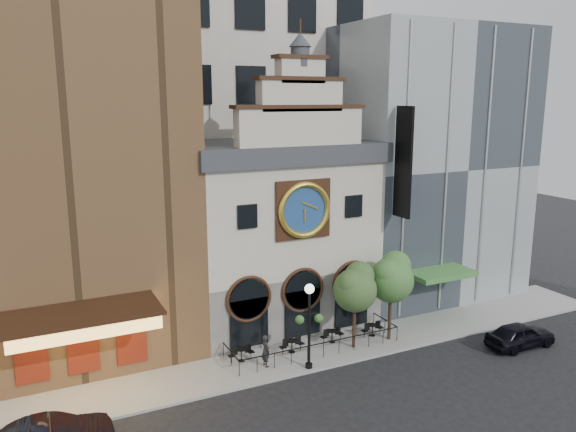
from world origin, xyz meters
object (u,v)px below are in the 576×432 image
(bistro_2, at_px, (332,335))
(bistro_0, at_px, (241,354))
(car_right, at_px, (520,335))
(bistro_1, at_px, (292,345))
(bistro_3, at_px, (372,329))
(tree_right, at_px, (392,276))
(lamppost, at_px, (309,317))
(tree_left, at_px, (355,286))
(pedestrian, at_px, (266,351))

(bistro_2, bearing_deg, bistro_0, 179.30)
(bistro_0, distance_m, car_right, 17.22)
(bistro_1, distance_m, bistro_2, 2.90)
(bistro_2, relative_size, bistro_3, 1.00)
(bistro_1, xyz_separation_m, car_right, (13.19, -5.20, 0.17))
(tree_right, bearing_deg, bistro_3, 132.55)
(car_right, bearing_deg, lamppost, 78.74)
(tree_left, xyz_separation_m, tree_right, (2.67, 0.05, 0.24))
(pedestrian, xyz_separation_m, tree_right, (8.57, 0.01, 3.19))
(bistro_0, bearing_deg, pedestrian, -48.98)
(bistro_1, bearing_deg, tree_right, -8.05)
(bistro_1, xyz_separation_m, tree_left, (3.78, -0.96, 3.42))
(bistro_0, bearing_deg, lamppost, -37.87)
(bistro_2, distance_m, pedestrian, 5.15)
(lamppost, distance_m, tree_right, 6.66)
(tree_right, bearing_deg, bistro_0, 173.05)
(lamppost, bearing_deg, tree_left, 32.86)
(car_right, xyz_separation_m, lamppost, (-13.19, 3.01, 2.45))
(bistro_1, bearing_deg, car_right, -21.50)
(bistro_0, xyz_separation_m, bistro_1, (3.14, -0.26, 0.00))
(bistro_0, relative_size, bistro_1, 1.00)
(tree_left, distance_m, tree_right, 2.69)
(car_right, xyz_separation_m, tree_left, (-9.41, 4.23, 3.25))
(tree_right, bearing_deg, bistro_2, 162.87)
(bistro_1, xyz_separation_m, bistro_3, (5.71, -0.10, 0.00))
(car_right, bearing_deg, tree_right, 59.13)
(pedestrian, relative_size, tree_left, 0.35)
(bistro_1, xyz_separation_m, bistro_2, (2.90, 0.18, 0.00))
(car_right, xyz_separation_m, tree_right, (-6.73, 4.28, 3.50))
(bistro_0, height_order, bistro_2, same)
(bistro_0, relative_size, tree_left, 0.30)
(bistro_3, height_order, lamppost, lamppost)
(car_right, distance_m, tree_right, 8.71)
(bistro_1, relative_size, tree_right, 0.28)
(bistro_2, height_order, bistro_3, same)
(bistro_2, bearing_deg, tree_right, -17.13)
(lamppost, bearing_deg, bistro_0, 157.01)
(bistro_2, relative_size, tree_left, 0.30)
(bistro_1, distance_m, tree_left, 5.19)
(bistro_0, distance_m, bistro_3, 8.86)
(bistro_2, xyz_separation_m, car_right, (10.29, -5.38, 0.17))
(car_right, distance_m, tree_left, 10.82)
(bistro_0, bearing_deg, bistro_1, -4.68)
(bistro_0, relative_size, bistro_3, 1.00)
(bistro_3, bearing_deg, pedestrian, -174.02)
(pedestrian, bearing_deg, bistro_0, 36.62)
(bistro_3, bearing_deg, bistro_1, 178.95)
(bistro_1, relative_size, bistro_3, 1.00)
(pedestrian, bearing_deg, bistro_1, -70.77)
(bistro_2, relative_size, car_right, 0.35)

